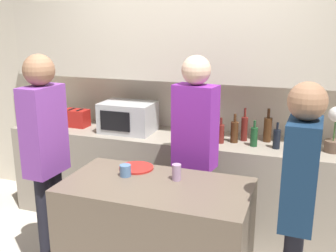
{
  "coord_description": "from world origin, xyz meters",
  "views": [
    {
      "loc": [
        1.06,
        -2.09,
        2.01
      ],
      "look_at": [
        0.15,
        0.48,
        1.27
      ],
      "focal_mm": 42.0,
      "sensor_mm": 36.0,
      "label": 1
    }
  ],
  "objects_px": {
    "bottle_5": "(268,129)",
    "person_center": "(299,195)",
    "plate_on_island": "(136,168)",
    "cup_1": "(125,171)",
    "bottle_4": "(254,136)",
    "cup_0": "(177,172)",
    "bottle_0": "(213,129)",
    "person_right": "(45,147)",
    "potted_plant": "(335,130)",
    "bottle_6": "(277,139)",
    "microwave": "(128,117)",
    "bottle_3": "(244,128)",
    "bottle_2": "(234,132)",
    "bottle_1": "(221,133)",
    "toaster": "(76,118)",
    "person_left": "(195,142)"
  },
  "relations": [
    {
      "from": "toaster",
      "to": "bottle_4",
      "type": "height_order",
      "value": "bottle_4"
    },
    {
      "from": "bottle_1",
      "to": "bottle_5",
      "type": "xyz_separation_m",
      "value": [
        0.4,
        0.19,
        0.03
      ]
    },
    {
      "from": "bottle_1",
      "to": "bottle_4",
      "type": "bearing_deg",
      "value": 0.96
    },
    {
      "from": "bottle_5",
      "to": "person_center",
      "type": "bearing_deg",
      "value": -76.56
    },
    {
      "from": "microwave",
      "to": "person_right",
      "type": "xyz_separation_m",
      "value": [
        -0.19,
        -1.09,
        -0.0
      ]
    },
    {
      "from": "bottle_1",
      "to": "bottle_3",
      "type": "height_order",
      "value": "bottle_3"
    },
    {
      "from": "plate_on_island",
      "to": "toaster",
      "type": "bearing_deg",
      "value": 140.07
    },
    {
      "from": "potted_plant",
      "to": "bottle_6",
      "type": "height_order",
      "value": "potted_plant"
    },
    {
      "from": "toaster",
      "to": "plate_on_island",
      "type": "height_order",
      "value": "toaster"
    },
    {
      "from": "microwave",
      "to": "bottle_3",
      "type": "relative_size",
      "value": 1.67
    },
    {
      "from": "plate_on_island",
      "to": "person_left",
      "type": "relative_size",
      "value": 0.15
    },
    {
      "from": "microwave",
      "to": "bottle_3",
      "type": "distance_m",
      "value": 1.15
    },
    {
      "from": "potted_plant",
      "to": "cup_1",
      "type": "bearing_deg",
      "value": -143.0
    },
    {
      "from": "bottle_4",
      "to": "cup_0",
      "type": "height_order",
      "value": "bottle_4"
    },
    {
      "from": "person_left",
      "to": "person_right",
      "type": "distance_m",
      "value": 1.17
    },
    {
      "from": "microwave",
      "to": "person_left",
      "type": "bearing_deg",
      "value": -32.41
    },
    {
      "from": "bottle_3",
      "to": "cup_0",
      "type": "xyz_separation_m",
      "value": [
        -0.3,
        -1.1,
        -0.06
      ]
    },
    {
      "from": "potted_plant",
      "to": "bottle_2",
      "type": "xyz_separation_m",
      "value": [
        -0.84,
        -0.01,
        -0.1
      ]
    },
    {
      "from": "potted_plant",
      "to": "cup_1",
      "type": "distance_m",
      "value": 1.8
    },
    {
      "from": "cup_1",
      "to": "person_center",
      "type": "distance_m",
      "value": 1.19
    },
    {
      "from": "microwave",
      "to": "bottle_4",
      "type": "relative_size",
      "value": 2.21
    },
    {
      "from": "bottle_6",
      "to": "cup_0",
      "type": "distance_m",
      "value": 1.14
    },
    {
      "from": "person_center",
      "to": "cup_0",
      "type": "bearing_deg",
      "value": 81.61
    },
    {
      "from": "bottle_5",
      "to": "microwave",
      "type": "bearing_deg",
      "value": -174.92
    },
    {
      "from": "plate_on_island",
      "to": "cup_1",
      "type": "relative_size",
      "value": 3.08
    },
    {
      "from": "bottle_1",
      "to": "cup_1",
      "type": "distance_m",
      "value": 1.12
    },
    {
      "from": "bottle_2",
      "to": "bottle_3",
      "type": "bearing_deg",
      "value": 47.84
    },
    {
      "from": "bottle_0",
      "to": "person_right",
      "type": "xyz_separation_m",
      "value": [
        -1.06,
        -1.08,
        0.04
      ]
    },
    {
      "from": "bottle_5",
      "to": "plate_on_island",
      "type": "distance_m",
      "value": 1.36
    },
    {
      "from": "bottle_0",
      "to": "person_right",
      "type": "distance_m",
      "value": 1.52
    },
    {
      "from": "plate_on_island",
      "to": "cup_1",
      "type": "bearing_deg",
      "value": -95.41
    },
    {
      "from": "bottle_0",
      "to": "bottle_3",
      "type": "xyz_separation_m",
      "value": [
        0.27,
        0.08,
        0.01
      ]
    },
    {
      "from": "bottle_4",
      "to": "toaster",
      "type": "bearing_deg",
      "value": 178.05
    },
    {
      "from": "bottle_1",
      "to": "microwave",
      "type": "bearing_deg",
      "value": 176.01
    },
    {
      "from": "bottle_4",
      "to": "cup_1",
      "type": "bearing_deg",
      "value": -127.39
    },
    {
      "from": "toaster",
      "to": "bottle_1",
      "type": "height_order",
      "value": "bottle_1"
    },
    {
      "from": "bottle_4",
      "to": "cup_0",
      "type": "bearing_deg",
      "value": -112.89
    },
    {
      "from": "potted_plant",
      "to": "bottle_0",
      "type": "height_order",
      "value": "potted_plant"
    },
    {
      "from": "microwave",
      "to": "bottle_2",
      "type": "xyz_separation_m",
      "value": [
        1.07,
        -0.01,
        -0.05
      ]
    },
    {
      "from": "plate_on_island",
      "to": "microwave",
      "type": "bearing_deg",
      "value": 118.26
    },
    {
      "from": "bottle_0",
      "to": "toaster",
      "type": "bearing_deg",
      "value": 179.83
    },
    {
      "from": "cup_1",
      "to": "bottle_5",
      "type": "bearing_deg",
      "value": 53.85
    },
    {
      "from": "plate_on_island",
      "to": "person_center",
      "type": "relative_size",
      "value": 0.15
    },
    {
      "from": "bottle_2",
      "to": "cup_0",
      "type": "xyz_separation_m",
      "value": [
        -0.22,
        -1.02,
        -0.04
      ]
    },
    {
      "from": "bottle_3",
      "to": "bottle_1",
      "type": "bearing_deg",
      "value": -142.58
    },
    {
      "from": "microwave",
      "to": "toaster",
      "type": "height_order",
      "value": "microwave"
    },
    {
      "from": "bottle_1",
      "to": "cup_0",
      "type": "distance_m",
      "value": 0.97
    },
    {
      "from": "bottle_3",
      "to": "person_right",
      "type": "height_order",
      "value": "person_right"
    },
    {
      "from": "bottle_3",
      "to": "cup_0",
      "type": "bearing_deg",
      "value": -105.13
    },
    {
      "from": "bottle_3",
      "to": "cup_1",
      "type": "bearing_deg",
      "value": -120.03
    }
  ]
}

